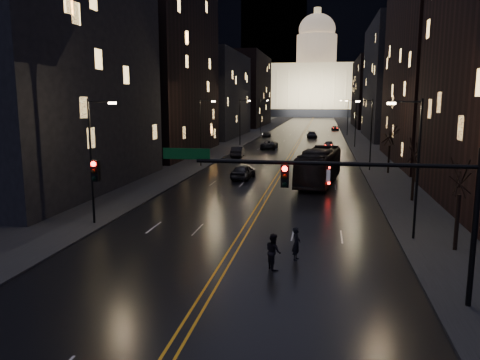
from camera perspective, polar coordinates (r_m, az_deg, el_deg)
The scene contains 37 objects.
ground at distance 22.86m, azimuth -3.75°, elevation -13.25°, with size 900.00×900.00×0.00m, color black.
road at distance 150.76m, azimuth 8.19°, elevation 6.28°, with size 20.00×320.00×0.02m, color black.
sidewalk_left at distance 151.88m, azimuth 2.87°, elevation 6.42°, with size 8.00×320.00×0.16m, color black.
sidewalk_right at distance 150.93m, azimuth 13.54°, elevation 6.14°, with size 8.00×320.00×0.16m, color black.
center_line at distance 150.76m, azimuth 8.19°, elevation 6.29°, with size 0.62×320.00×0.01m, color orange.
building_left_near at distance 49.85m, azimuth -21.96°, elevation 11.46°, with size 12.00×28.00×22.00m, color black.
building_left_mid at distance 79.02m, azimuth -9.48°, elevation 13.32°, with size 12.00×30.00×28.00m, color black.
building_left_far at distance 115.41m, azimuth -3.03°, elevation 10.29°, with size 12.00×34.00×20.00m, color black.
building_left_dist at distance 162.55m, azimuth 0.87°, elevation 10.86°, with size 12.00×40.00×24.00m, color black.
building_right_tall at distance 72.88m, azimuth 23.67°, elevation 16.93°, with size 12.00×30.00×38.00m, color black.
building_right_mid at distance 113.60m, azimuth 18.51°, elevation 11.33°, with size 12.00×34.00×26.00m, color black.
building_right_dist at distance 161.21m, azimuth 16.01°, elevation 10.14°, with size 12.00×40.00×22.00m, color black.
mountain_ridge at distance 405.82m, azimuth 15.67°, elevation 17.37°, with size 520.00×60.00×130.00m, color black.
capitol at distance 270.59m, azimuth 9.20°, elevation 11.39°, with size 90.00×50.00×58.50m.
traffic_signal at distance 20.78m, azimuth 12.11°, elevation -1.07°, with size 17.29×0.45×7.00m.
streetlamp_right_near at distance 31.18m, azimuth 20.56°, elevation 2.06°, with size 2.13×0.25×9.00m.
streetlamp_left_near at distance 34.55m, azimuth -17.45°, elevation 2.93°, with size 2.13×0.25×9.00m.
streetlamp_right_mid at distance 60.80m, azimuth 15.54°, elevation 5.79°, with size 2.13×0.25×9.00m.
streetlamp_left_mid at distance 62.60m, azimuth -4.69°, elevation 6.22°, with size 2.13×0.25×9.00m.
streetlamp_right_far at distance 90.67m, azimuth 13.80°, elevation 7.06°, with size 2.13×0.25×9.00m.
streetlamp_left_far at distance 91.89m, azimuth 0.11°, elevation 7.38°, with size 2.13×0.25×9.00m.
streetlamp_right_dist at distance 120.61m, azimuth 12.92°, elevation 7.70°, with size 2.13×0.25×9.00m.
streetlamp_left_dist at distance 121.52m, azimuth 2.59°, elevation 7.95°, with size 2.13×0.25×9.00m.
tree_right_near at distance 29.81m, azimuth 25.31°, elevation 0.33°, with size 2.40×2.40×6.65m.
tree_right_mid at distance 43.36m, azimuth 20.56°, elevation 3.32°, with size 2.40×2.40×6.65m.
tree_right_far at distance 59.11m, azimuth 17.81°, elevation 5.04°, with size 2.40×2.40×6.65m.
bus at distance 51.03m, azimuth 9.63°, elevation 1.67°, with size 3.13×13.37×3.73m, color black.
oncoming_car_a at distance 53.17m, azimuth 0.38°, elevation 1.02°, with size 1.98×4.93×1.68m, color black.
oncoming_car_b at distance 74.02m, azimuth -0.29°, elevation 3.49°, with size 1.76×5.06×1.67m, color black.
oncoming_car_c at distance 86.10m, azimuth 3.61°, elevation 4.34°, with size 2.66×5.78×1.61m, color black.
oncoming_car_d at distance 114.43m, azimuth 3.26°, elevation 5.64°, with size 1.96×4.83×1.40m, color black.
receding_car_a at distance 69.04m, azimuth 10.26°, elevation 2.88°, with size 1.77×5.06×1.67m, color black.
receding_car_b at distance 89.42m, azimuth 10.72°, elevation 4.30°, with size 1.58×3.92×1.34m, color black.
receding_car_c at distance 110.89m, azimuth 8.76°, elevation 5.45°, with size 2.22×5.46×1.58m, color black.
receding_car_d at distance 141.89m, azimuth 11.52°, elevation 6.23°, with size 2.13×4.62×1.28m, color black.
pedestrian_a at distance 26.67m, azimuth 6.89°, elevation -7.73°, with size 0.69×0.45×1.89m, color black.
pedestrian_b at distance 25.17m, azimuth 4.10°, elevation -8.67°, with size 0.95×0.52×1.95m, color black.
Camera 1 is at (5.12, -20.41, 8.93)m, focal length 35.00 mm.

